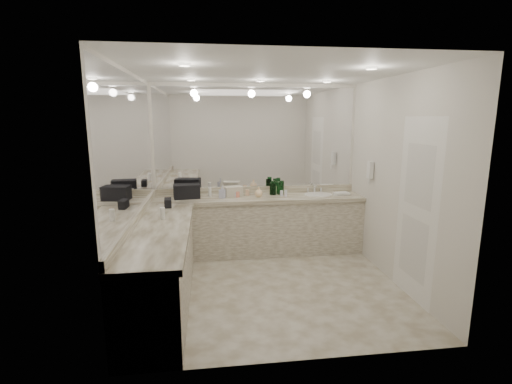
{
  "coord_description": "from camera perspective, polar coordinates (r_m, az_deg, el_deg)",
  "views": [
    {
      "loc": [
        -0.74,
        -4.31,
        2.08
      ],
      "look_at": [
        -0.14,
        0.4,
        1.13
      ],
      "focal_mm": 26.0,
      "sensor_mm": 36.0,
      "label": 1
    }
  ],
  "objects": [
    {
      "name": "soap_bottle_c",
      "position": [
        5.64,
        0.4,
        0.04
      ],
      "size": [
        0.14,
        0.14,
        0.16
      ],
      "primitive_type": "imported",
      "rotation": [
        0.0,
        0.0,
        -0.2
      ],
      "color": "#FFD8A0",
      "rests_on": "vanity_back_top"
    },
    {
      "name": "cream_cosmetic_case",
      "position": [
        5.7,
        -3.52,
        0.12
      ],
      "size": [
        0.3,
        0.23,
        0.15
      ],
      "primitive_type": "cube",
      "rotation": [
        0.0,
        0.0,
        0.26
      ],
      "color": "beige",
      "rests_on": "vanity_back_top"
    },
    {
      "name": "amenity_bottle_4",
      "position": [
        5.74,
        -12.02,
        -0.35
      ],
      "size": [
        0.06,
        0.06,
        0.09
      ],
      "primitive_type": "cylinder",
      "color": "silver",
      "rests_on": "vanity_back_top"
    },
    {
      "name": "backsplash_back",
      "position": [
        5.95,
        -0.04,
        0.35
      ],
      "size": [
        3.2,
        0.04,
        0.1
      ],
      "primitive_type": "cube",
      "color": "beige",
      "rests_on": "vanity_back_top"
    },
    {
      "name": "green_bottle_2",
      "position": [
        5.8,
        2.43,
        0.5
      ],
      "size": [
        0.07,
        0.07,
        0.19
      ],
      "primitive_type": "cylinder",
      "color": "#14501F",
      "rests_on": "vanity_back_top"
    },
    {
      "name": "green_bottle_0",
      "position": [
        5.87,
        4.01,
        0.72
      ],
      "size": [
        0.06,
        0.06,
        0.21
      ],
      "primitive_type": "cylinder",
      "color": "#14501F",
      "rests_on": "vanity_back_top"
    },
    {
      "name": "ceiling",
      "position": [
        4.41,
        2.54,
        18.06
      ],
      "size": [
        3.2,
        3.2,
        0.0
      ],
      "primitive_type": "plane",
      "color": "white",
      "rests_on": "floor"
    },
    {
      "name": "wall_back",
      "position": [
        5.91,
        -0.06,
        3.72
      ],
      "size": [
        3.2,
        0.02,
        2.6
      ],
      "primitive_type": "cube",
      "color": "silver",
      "rests_on": "floor"
    },
    {
      "name": "green_bottle_1",
      "position": [
        5.81,
        2.56,
        0.51
      ],
      "size": [
        0.06,
        0.06,
        0.19
      ],
      "primitive_type": "cylinder",
      "color": "#14501F",
      "rests_on": "vanity_back_top"
    },
    {
      "name": "sink",
      "position": [
        5.89,
        9.52,
        -0.47
      ],
      "size": [
        0.44,
        0.44,
        0.03
      ],
      "primitive_type": "cylinder",
      "color": "white",
      "rests_on": "vanity_back_top"
    },
    {
      "name": "vanity_back_top",
      "position": [
        5.68,
        0.34,
        -0.99
      ],
      "size": [
        3.2,
        0.64,
        0.06
      ],
      "primitive_type": "cube",
      "color": "beige",
      "rests_on": "vanity_back_base"
    },
    {
      "name": "door",
      "position": [
        4.59,
        23.46,
        -2.64
      ],
      "size": [
        0.02,
        0.82,
        2.1
      ],
      "primitive_type": "cube",
      "color": "white",
      "rests_on": "wall_right"
    },
    {
      "name": "amenity_bottle_3",
      "position": [
        5.64,
        -3.1,
        -0.38
      ],
      "size": [
        0.04,
        0.04,
        0.08
      ],
      "primitive_type": "cylinder",
      "color": "silver",
      "rests_on": "vanity_back_top"
    },
    {
      "name": "wall_left",
      "position": [
        4.47,
        -18.29,
        0.66
      ],
      "size": [
        0.02,
        3.0,
        2.6
      ],
      "primitive_type": "cube",
      "color": "silver",
      "rests_on": "floor"
    },
    {
      "name": "faucet",
      "position": [
        6.07,
        8.98,
        0.63
      ],
      "size": [
        0.24,
        0.16,
        0.14
      ],
      "primitive_type": "cube",
      "color": "silver",
      "rests_on": "vanity_back_top"
    },
    {
      "name": "black_bag_spill",
      "position": [
        5.14,
        -13.39,
        -1.67
      ],
      "size": [
        0.11,
        0.21,
        0.11
      ],
      "primitive_type": "cube",
      "rotation": [
        0.0,
        0.0,
        0.09
      ],
      "color": "black",
      "rests_on": "vanity_left_top"
    },
    {
      "name": "soap_bottle_a",
      "position": [
        5.7,
        -5.09,
        0.33
      ],
      "size": [
        0.09,
        0.09,
        0.2
      ],
      "primitive_type": "imported",
      "rotation": [
        0.0,
        0.0,
        0.19
      ],
      "color": "silver",
      "rests_on": "vanity_back_top"
    },
    {
      "name": "green_bottle_4",
      "position": [
        5.84,
        3.54,
        0.61
      ],
      "size": [
        0.07,
        0.07,
        0.2
      ],
      "primitive_type": "cylinder",
      "color": "#14501F",
      "rests_on": "vanity_back_top"
    },
    {
      "name": "green_bottle_3",
      "position": [
        5.79,
        2.75,
        0.63
      ],
      "size": [
        0.07,
        0.07,
        0.22
      ],
      "primitive_type": "cylinder",
      "color": "#14501F",
      "rests_on": "vanity_back_top"
    },
    {
      "name": "amenity_bottle_1",
      "position": [
        5.67,
        4.61,
        -0.21
      ],
      "size": [
        0.04,
        0.04,
        0.1
      ],
      "primitive_type": "cylinder",
      "color": "silver",
      "rests_on": "vanity_back_top"
    },
    {
      "name": "amenity_bottle_5",
      "position": [
        5.75,
        -1.32,
        -0.07
      ],
      "size": [
        0.06,
        0.06,
        0.09
      ],
      "primitive_type": "cylinder",
      "color": "#E0B28C",
      "rests_on": "vanity_back_top"
    },
    {
      "name": "wall_phone",
      "position": [
        5.56,
        17.16,
        3.26
      ],
      "size": [
        0.06,
        0.1,
        0.24
      ],
      "primitive_type": "cube",
      "color": "white",
      "rests_on": "wall_right"
    },
    {
      "name": "soap_bottle_b",
      "position": [
        5.57,
        -5.22,
        0.03
      ],
      "size": [
        0.11,
        0.11,
        0.19
      ],
      "primitive_type": "imported",
      "rotation": [
        0.0,
        0.0,
        -0.33
      ],
      "color": "#B2B4CE",
      "rests_on": "vanity_back_top"
    },
    {
      "name": "amenity_bottle_6",
      "position": [
        5.62,
        -2.83,
        -0.39
      ],
      "size": [
        0.06,
        0.06,
        0.08
      ],
      "primitive_type": "cylinder",
      "color": "#E57F66",
      "rests_on": "vanity_back_top"
    },
    {
      "name": "mirror_back",
      "position": [
        5.86,
        -0.05,
        8.32
      ],
      "size": [
        3.12,
        0.01,
        1.55
      ],
      "primitive_type": "cube",
      "color": "white",
      "rests_on": "wall_back"
    },
    {
      "name": "backsplash_left",
      "position": [
        4.54,
        -17.77,
        -3.68
      ],
      "size": [
        0.04,
        3.0,
        0.1
      ],
      "primitive_type": "cube",
      "color": "beige",
      "rests_on": "vanity_left_top"
    },
    {
      "name": "floor",
      "position": [
        4.85,
        2.26,
        -14.13
      ],
      "size": [
        3.2,
        3.2,
        0.0
      ],
      "primitive_type": "plane",
      "color": "beige",
      "rests_on": "ground"
    },
    {
      "name": "lotion_left",
      "position": [
        4.53,
        -14.19,
        -3.21
      ],
      "size": [
        0.06,
        0.06,
        0.14
      ],
      "primitive_type": "cylinder",
      "color": "white",
      "rests_on": "vanity_left_top"
    },
    {
      "name": "vanity_back_base",
      "position": [
        5.81,
        0.32,
        -5.31
      ],
      "size": [
        3.2,
        0.6,
        0.84
      ],
      "primitive_type": "cube",
      "color": "beige",
      "rests_on": "floor"
    },
    {
      "name": "vanity_left_base",
      "position": [
        4.38,
        -14.37,
        -11.36
      ],
      "size": [
        0.6,
        2.4,
        0.84
      ],
      "primitive_type": "cube",
      "color": "beige",
      "rests_on": "floor"
    },
    {
      "name": "wall_right",
      "position": [
        4.97,
        20.9,
        1.52
      ],
      "size": [
        0.02,
        3.0,
        2.6
      ],
      "primitive_type": "cube",
      "color": "silver",
      "rests_on": "floor"
    },
    {
      "name": "mirror_left",
      "position": [
        4.41,
        -18.52,
        6.75
      ],
      "size": [
        0.01,
        2.92,
        1.55
      ],
      "primitive_type": "cube",
      "color": "white",
      "rests_on": "wall_left"
    },
    {
      "name": "amenity_bottle_0",
      "position": [
        5.72,
        3.95,
        -0.18
      ],
      "size": [
        0.05,
        0.05,
        0.09
      ],
      "primitive_type": "cylinder",
      "color": "silver",
      "rests_on": "vanity_back_top"
    },
    {
      "name": "black_toiletry_bag",
      "position": [
        5.65,
        -10.63,
        0.16
      ],
      "size": [
        0.41,
        0.29,
        0.22
      ],
      "primitive_type": "cube",
      "rotation": [
        0.0,
        0.0,
        0.15
      ],
      "color": "black",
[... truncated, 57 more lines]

